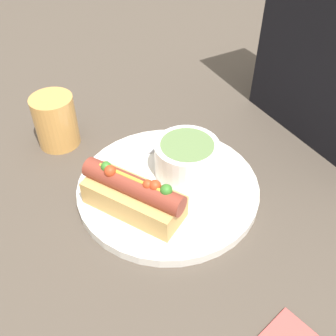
{
  "coord_description": "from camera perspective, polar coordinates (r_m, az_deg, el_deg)",
  "views": [
    {
      "loc": [
        0.37,
        -0.21,
        0.44
      ],
      "look_at": [
        0.0,
        0.0,
        0.05
      ],
      "focal_mm": 42.0,
      "sensor_mm": 36.0,
      "label": 1
    }
  ],
  "objects": [
    {
      "name": "drinking_glass",
      "position": [
        0.7,
        -16.0,
        6.56
      ],
      "size": [
        0.07,
        0.07,
        0.09
      ],
      "color": "#D8994C",
      "rests_on": "ground_plane"
    },
    {
      "name": "hot_dog",
      "position": [
        0.54,
        -5.01,
        -3.87
      ],
      "size": [
        0.15,
        0.12,
        0.07
      ],
      "rotation": [
        0.0,
        0.0,
        0.52
      ],
      "color": "tan",
      "rests_on": "dinner_plate"
    },
    {
      "name": "dinner_plate",
      "position": [
        0.6,
        0.0,
        -2.88
      ],
      "size": [
        0.28,
        0.28,
        0.01
      ],
      "color": "white",
      "rests_on": "ground_plane"
    },
    {
      "name": "ground_plane",
      "position": [
        0.61,
        0.0,
        -3.37
      ],
      "size": [
        4.0,
        4.0,
        0.0
      ],
      "primitive_type": "plane",
      "color": "#4C4238"
    },
    {
      "name": "soup_bowl",
      "position": [
        0.6,
        2.73,
        1.63
      ],
      "size": [
        0.1,
        0.1,
        0.05
      ],
      "color": "white",
      "rests_on": "dinner_plate"
    },
    {
      "name": "spoon",
      "position": [
        0.65,
        -0.82,
        2.87
      ],
      "size": [
        0.05,
        0.17,
        0.01
      ],
      "rotation": [
        0.0,
        0.0,
        1.34
      ],
      "color": "#B7B7BC",
      "rests_on": "dinner_plate"
    }
  ]
}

